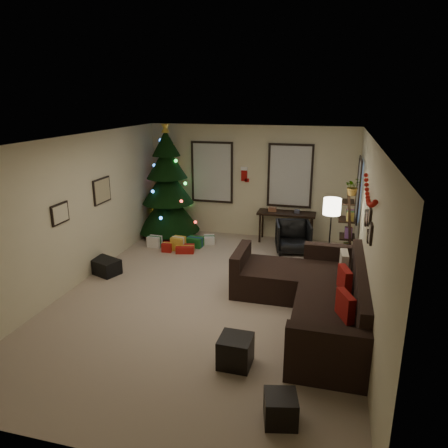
{
  "coord_description": "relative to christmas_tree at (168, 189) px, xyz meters",
  "views": [
    {
      "loc": [
        1.92,
        -6.36,
        3.35
      ],
      "look_at": [
        0.1,
        0.6,
        1.15
      ],
      "focal_mm": 33.76,
      "sensor_mm": 36.0,
      "label": 1
    }
  ],
  "objects": [
    {
      "name": "garland",
      "position": [
        4.39,
        -3.08,
        0.83
      ],
      "size": [
        0.08,
        1.9,
        0.3
      ],
      "primitive_type": null,
      "color": "#A5140C",
      "rests_on": "wall_right"
    },
    {
      "name": "window_right_wall",
      "position": [
        4.41,
        -0.44,
        0.33
      ],
      "size": [
        0.06,
        0.9,
        1.3
      ],
      "color": "#728CB2",
      "rests_on": "wall_right"
    },
    {
      "name": "ottoman_far",
      "position": [
        3.51,
        -5.62,
        -1.01
      ],
      "size": [
        0.41,
        0.41,
        0.33
      ],
      "primitive_type": "cube",
      "rotation": [
        0.0,
        0.0,
        0.22
      ],
      "color": "black",
      "rests_on": "floor"
    },
    {
      "name": "wall_right",
      "position": [
        4.44,
        -2.99,
        0.18
      ],
      "size": [
        0.0,
        7.0,
        7.0
      ],
      "primitive_type": "plane",
      "rotation": [
        1.57,
        0.0,
        -1.57
      ],
      "color": "beige",
      "rests_on": "floor"
    },
    {
      "name": "window_back_left",
      "position": [
        0.99,
        0.48,
        0.38
      ],
      "size": [
        1.05,
        0.06,
        1.5
      ],
      "color": "#728CB2",
      "rests_on": "wall_back"
    },
    {
      "name": "wall_left",
      "position": [
        -0.56,
        -2.99,
        0.18
      ],
      "size": [
        0.0,
        7.0,
        7.0
      ],
      "primitive_type": "plane",
      "rotation": [
        1.57,
        0.0,
        1.57
      ],
      "color": "beige",
      "rests_on": "floor"
    },
    {
      "name": "desk",
      "position": [
        2.87,
        0.23,
        -0.53
      ],
      "size": [
        1.35,
        0.48,
        0.73
      ],
      "color": "black",
      "rests_on": "floor"
    },
    {
      "name": "christmas_tree",
      "position": [
        0.0,
        0.0,
        0.0
      ],
      "size": [
        1.52,
        1.52,
        2.82
      ],
      "rotation": [
        0.0,
        0.0,
        0.41
      ],
      "color": "black",
      "rests_on": "floor"
    },
    {
      "name": "pillow_red_a",
      "position": [
        4.15,
        -4.06,
        -0.53
      ],
      "size": [
        0.26,
        0.42,
        0.41
      ],
      "primitive_type": "cube",
      "rotation": [
        0.0,
        0.0,
        0.39
      ],
      "color": "maroon",
      "rests_on": "sofa"
    },
    {
      "name": "stocking_left",
      "position": [
        1.8,
        0.49,
        0.37
      ],
      "size": [
        0.2,
        0.05,
        0.36
      ],
      "color": "#990F0C",
      "rests_on": "wall_back"
    },
    {
      "name": "ceiling",
      "position": [
        1.94,
        -2.99,
        1.53
      ],
      "size": [
        7.0,
        7.0,
        0.0
      ],
      "primitive_type": "plane",
      "rotation": [
        3.14,
        0.0,
        0.0
      ],
      "color": "white",
      "rests_on": "floor"
    },
    {
      "name": "sofa",
      "position": [
        3.73,
        -3.18,
        -0.86
      ],
      "size": [
        2.19,
        3.16,
        0.94
      ],
      "color": "black",
      "rests_on": "floor"
    },
    {
      "name": "desk_chair",
      "position": [
        3.11,
        -0.42,
        -0.82
      ],
      "size": [
        0.79,
        0.76,
        0.7
      ],
      "primitive_type": "imported",
      "rotation": [
        0.0,
        0.0,
        0.2
      ],
      "color": "black",
      "rests_on": "floor"
    },
    {
      "name": "storage_bin",
      "position": [
        -0.34,
        -2.55,
        -1.02
      ],
      "size": [
        0.68,
        0.57,
        0.29
      ],
      "primitive_type": "cube",
      "rotation": [
        0.0,
        0.0,
        -0.37
      ],
      "color": "black",
      "rests_on": "floor"
    },
    {
      "name": "art_map",
      "position": [
        -0.54,
        -2.08,
        0.38
      ],
      "size": [
        0.04,
        0.6,
        0.5
      ],
      "color": "black",
      "rests_on": "wall_left"
    },
    {
      "name": "gallery",
      "position": [
        4.42,
        -3.06,
        0.4
      ],
      "size": [
        0.03,
        1.25,
        0.54
      ],
      "color": "black",
      "rests_on": "wall_right"
    },
    {
      "name": "potted_plant",
      "position": [
        4.24,
        -1.31,
        0.61
      ],
      "size": [
        0.51,
        0.49,
        0.44
      ],
      "primitive_type": "imported",
      "rotation": [
        0.0,
        0.0,
        0.52
      ],
      "color": "#4C4C4C",
      "rests_on": "bookshelf"
    },
    {
      "name": "art_abstract",
      "position": [
        -0.54,
        -3.45,
        0.28
      ],
      "size": [
        0.04,
        0.45,
        0.35
      ],
      "color": "black",
      "rests_on": "wall_left"
    },
    {
      "name": "pillow_cream",
      "position": [
        4.15,
        -2.45,
        -0.54
      ],
      "size": [
        0.14,
        0.42,
        0.41
      ],
      "primitive_type": "cube",
      "rotation": [
        0.0,
        0.0,
        0.06
      ],
      "color": "#C2B29D",
      "rests_on": "sofa"
    },
    {
      "name": "stocking_right",
      "position": [
        2.13,
        0.6,
        0.21
      ],
      "size": [
        0.2,
        0.05,
        0.36
      ],
      "color": "#990F0C",
      "rests_on": "wall_back"
    },
    {
      "name": "bookshelf",
      "position": [
        4.24,
        -1.06,
        -0.4
      ],
      "size": [
        0.3,
        0.47,
        1.59
      ],
      "color": "black",
      "rests_on": "floor"
    },
    {
      "name": "ottoman_near",
      "position": [
        2.81,
        -4.76,
        -0.97
      ],
      "size": [
        0.42,
        0.42,
        0.39
      ],
      "primitive_type": "cube",
      "rotation": [
        0.0,
        0.0,
        -0.02
      ],
      "color": "black",
      "rests_on": "floor"
    },
    {
      "name": "window_back_right",
      "position": [
        2.89,
        0.48,
        0.38
      ],
      "size": [
        1.05,
        0.06,
        1.5
      ],
      "color": "#728CB2",
      "rests_on": "wall_back"
    },
    {
      "name": "floor_lamp",
      "position": [
        3.89,
        -1.53,
        0.11
      ],
      "size": [
        0.32,
        0.32,
        1.53
      ],
      "rotation": [
        0.0,
        0.0,
        0.38
      ],
      "color": "black",
      "rests_on": "floor"
    },
    {
      "name": "floor",
      "position": [
        1.94,
        -2.99,
        -1.17
      ],
      "size": [
        7.0,
        7.0,
        0.0
      ],
      "primitive_type": "plane",
      "color": "tan",
      "rests_on": "ground"
    },
    {
      "name": "wall_front",
      "position": [
        1.94,
        -6.49,
        0.18
      ],
      "size": [
        5.0,
        0.0,
        5.0
      ],
      "primitive_type": "plane",
      "rotation": [
        -1.57,
        0.0,
        0.0
      ],
      "color": "beige",
      "rests_on": "floor"
    },
    {
      "name": "pillow_red_b",
      "position": [
        4.15,
        -3.19,
        -0.53
      ],
      "size": [
        0.22,
        0.43,
        0.42
      ],
      "primitive_type": "cube",
      "rotation": [
        0.0,
        0.0,
        0.27
      ],
      "color": "maroon",
      "rests_on": "sofa"
    },
    {
      "name": "wall_back",
      "position": [
        1.94,
        0.51,
        0.18
      ],
      "size": [
        5.0,
        0.0,
        5.0
      ],
      "primitive_type": "plane",
      "rotation": [
        1.57,
        0.0,
        0.0
      ],
      "color": "beige",
      "rests_on": "floor"
    },
    {
      "name": "presents",
      "position": [
        0.53,
        -0.76,
        -1.05
      ],
      "size": [
        1.5,
        1.01,
        0.3
      ],
      "rotation": [
        0.0,
        0.0,
        -0.12
      ],
      "color": "silver",
      "rests_on": "floor"
    }
  ]
}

